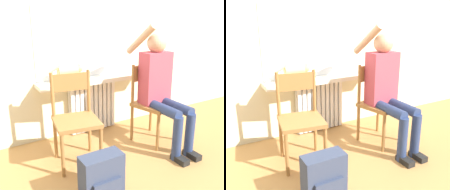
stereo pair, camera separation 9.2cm
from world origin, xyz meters
TOP-DOWN VIEW (x-y plane):
  - ground_plane at (0.00, 0.00)m, footprint 12.00×12.00m
  - wall_with_window at (0.00, 1.23)m, footprint 7.00×0.06m
  - radiator at (0.00, 1.15)m, footprint 0.63×0.08m
  - windowsill at (0.00, 1.07)m, footprint 1.42×0.25m
  - window_glass at (0.00, 1.20)m, footprint 1.36×0.01m
  - chair_left at (-0.49, 0.55)m, footprint 0.49×0.49m
  - chair_right at (0.49, 0.55)m, footprint 0.52×0.52m
  - person at (0.50, 0.42)m, footprint 0.36×1.04m
  - cat at (-0.34, 1.03)m, footprint 0.42×0.11m
  - backpack at (-0.54, -0.08)m, footprint 0.36×0.20m

SIDE VIEW (x-z plane):
  - ground_plane at x=0.00m, z-range 0.00..0.00m
  - backpack at x=-0.54m, z-range 0.00..0.38m
  - radiator at x=0.00m, z-range 0.00..0.67m
  - chair_left at x=-0.49m, z-range 0.02..0.95m
  - chair_right at x=0.49m, z-range 0.02..0.95m
  - windowsill at x=0.00m, z-range 0.67..0.72m
  - person at x=0.50m, z-range 0.02..1.41m
  - cat at x=-0.34m, z-range 0.75..0.96m
  - window_glass at x=0.00m, z-range 0.72..1.84m
  - wall_with_window at x=0.00m, z-range 0.00..2.70m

